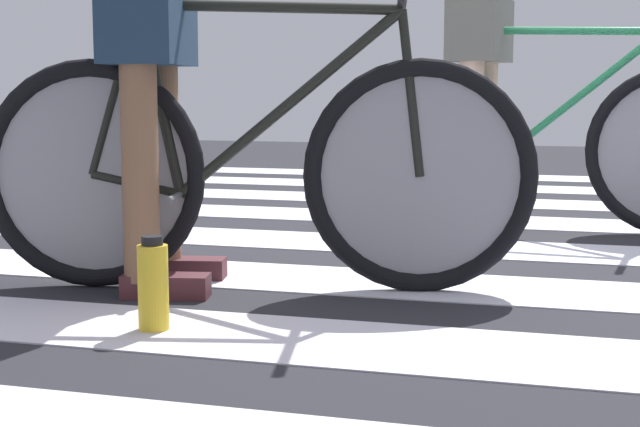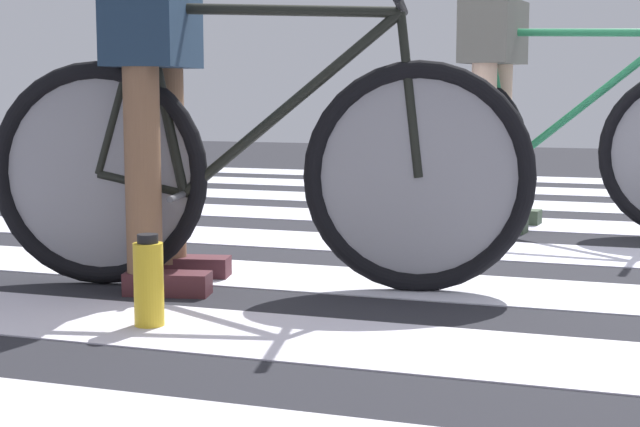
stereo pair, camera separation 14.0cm
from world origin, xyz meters
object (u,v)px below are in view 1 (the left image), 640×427
Objects in this scene: cyclist_1_of_2 at (152,86)px; bicycle_2_of_2 at (548,142)px; cyclist_2_of_2 at (480,80)px; water_bottle at (153,286)px; bicycle_1_of_2 at (252,166)px.

cyclist_1_of_2 is 1.99m from bicycle_2_of_2.
cyclist_1_of_2 is at bearing -109.62° from cyclist_2_of_2.
water_bottle is (0.23, -0.50, -0.51)m from cyclist_1_of_2.
cyclist_1_of_2 is 0.75m from water_bottle.
water_bottle is at bearing -108.84° from bicycle_1_of_2.
bicycle_2_of_2 is 1.70× the size of cyclist_2_of_2.
cyclist_1_of_2 is 1.85m from cyclist_2_of_2.
cyclist_2_of_2 is 2.30m from water_bottle.
bicycle_1_of_2 reaches higher than water_bottle.
cyclist_2_of_2 is at bearing 75.16° from water_bottle.
bicycle_2_of_2 is 2.32m from water_bottle.
cyclist_1_of_2 is at bearing -118.14° from bicycle_2_of_2.
bicycle_1_of_2 is 1.68× the size of cyclist_2_of_2.
bicycle_2_of_2 is (1.12, 1.63, -0.25)m from cyclist_1_of_2.
cyclist_2_of_2 is (-0.31, 0.03, 0.27)m from bicycle_2_of_2.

